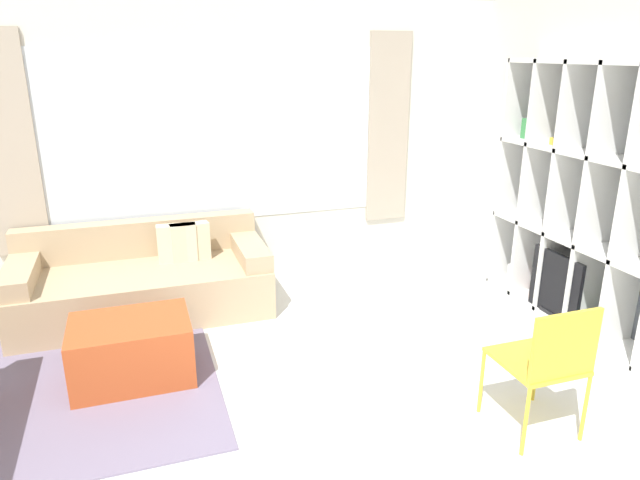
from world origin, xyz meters
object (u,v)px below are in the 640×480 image
shelving_unit (583,201)px  couch_main (145,282)px  ottoman (132,350)px  folding_chair (547,358)px

shelving_unit → couch_main: 3.79m
couch_main → shelving_unit: bearing=-19.9°
couch_main → ottoman: 1.13m
shelving_unit → folding_chair: (-1.33, -1.29, -0.52)m
shelving_unit → ottoman: (-3.63, 0.14, -0.82)m
shelving_unit → folding_chair: bearing=-135.9°
shelving_unit → folding_chair: 1.92m
folding_chair → ottoman: bearing=-31.8°
shelving_unit → ottoman: bearing=177.8°
shelving_unit → couch_main: bearing=160.1°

